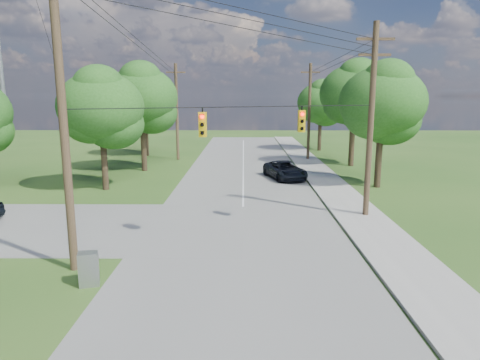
{
  "coord_description": "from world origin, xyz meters",
  "views": [
    {
      "loc": [
        2.02,
        -15.32,
        6.66
      ],
      "look_at": [
        1.85,
        5.0,
        2.68
      ],
      "focal_mm": 32.0,
      "sensor_mm": 36.0,
      "label": 1
    }
  ],
  "objects_px": {
    "pole_sw": "(62,108)",
    "control_cabinet": "(89,269)",
    "pole_north_e": "(309,111)",
    "car_main_north": "(285,170)",
    "pole_north_w": "(177,111)",
    "pole_ne": "(371,119)"
  },
  "relations": [
    {
      "from": "pole_north_w",
      "to": "control_cabinet",
      "type": "height_order",
      "value": "pole_north_w"
    },
    {
      "from": "pole_north_w",
      "to": "control_cabinet",
      "type": "relative_size",
      "value": 8.1
    },
    {
      "from": "pole_north_w",
      "to": "car_main_north",
      "type": "xyz_separation_m",
      "value": [
        10.42,
        -10.86,
        -4.39
      ]
    },
    {
      "from": "pole_north_e",
      "to": "pole_north_w",
      "type": "distance_m",
      "value": 13.9
    },
    {
      "from": "pole_sw",
      "to": "pole_north_w",
      "type": "relative_size",
      "value": 1.2
    },
    {
      "from": "pole_north_e",
      "to": "pole_ne",
      "type": "bearing_deg",
      "value": -90.0
    },
    {
      "from": "pole_sw",
      "to": "pole_ne",
      "type": "distance_m",
      "value": 15.51
    },
    {
      "from": "pole_ne",
      "to": "pole_north_e",
      "type": "relative_size",
      "value": 1.05
    },
    {
      "from": "pole_sw",
      "to": "control_cabinet",
      "type": "relative_size",
      "value": 9.71
    },
    {
      "from": "pole_sw",
      "to": "pole_ne",
      "type": "relative_size",
      "value": 1.14
    },
    {
      "from": "pole_ne",
      "to": "pole_sw",
      "type": "bearing_deg",
      "value": -150.62
    },
    {
      "from": "pole_north_w",
      "to": "pole_north_e",
      "type": "bearing_deg",
      "value": 0.0
    },
    {
      "from": "pole_north_e",
      "to": "control_cabinet",
      "type": "relative_size",
      "value": 8.1
    },
    {
      "from": "control_cabinet",
      "to": "pole_north_w",
      "type": "bearing_deg",
      "value": 77.07
    },
    {
      "from": "pole_sw",
      "to": "car_main_north",
      "type": "height_order",
      "value": "pole_sw"
    },
    {
      "from": "pole_ne",
      "to": "pole_north_e",
      "type": "height_order",
      "value": "pole_ne"
    },
    {
      "from": "car_main_north",
      "to": "pole_north_w",
      "type": "bearing_deg",
      "value": 117.67
    },
    {
      "from": "pole_north_w",
      "to": "pole_sw",
      "type": "bearing_deg",
      "value": -89.23
    },
    {
      "from": "pole_north_w",
      "to": "car_main_north",
      "type": "height_order",
      "value": "pole_north_w"
    },
    {
      "from": "pole_north_e",
      "to": "pole_north_w",
      "type": "bearing_deg",
      "value": 180.0
    },
    {
      "from": "pole_sw",
      "to": "car_main_north",
      "type": "relative_size",
      "value": 2.35
    },
    {
      "from": "car_main_north",
      "to": "control_cabinet",
      "type": "height_order",
      "value": "car_main_north"
    }
  ]
}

